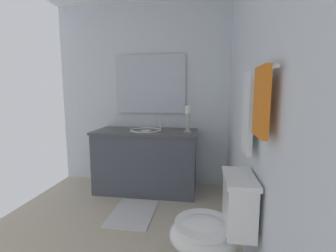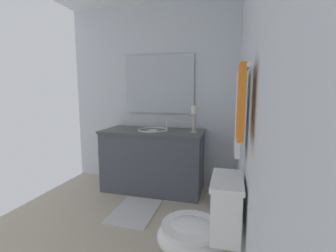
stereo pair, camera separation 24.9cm
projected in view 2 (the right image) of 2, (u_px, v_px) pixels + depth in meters
name	position (u px, v px, depth m)	size (l,w,h in m)	color
floor	(94.00, 246.00, 1.96)	(3.11, 2.38, 0.02)	beige
wall_back	(251.00, 100.00, 1.48)	(3.11, 0.04, 2.45)	silver
wall_left	(153.00, 96.00, 3.27)	(0.04, 2.38, 2.45)	silver
vanity_cabinet	(153.00, 160.00, 3.05)	(0.58, 1.31, 0.80)	#474C56
sink_basin	(153.00, 133.00, 3.00)	(0.40, 0.40, 0.24)	white
mirror	(159.00, 84.00, 3.18)	(0.02, 0.96, 0.79)	silver
candle_holder_tall	(194.00, 118.00, 2.79)	(0.09, 0.09, 0.32)	#B7B2A5
toilet	(201.00, 233.00, 1.51)	(0.39, 0.54, 0.75)	white
towel_bar	(245.00, 72.00, 1.27)	(0.02, 0.02, 0.68)	silver
towel_near_vanity	(238.00, 114.00, 1.47)	(0.23, 0.03, 0.53)	white
towel_center	(241.00, 102.00, 1.13)	(0.23, 0.03, 0.36)	orange
bath_mat	(135.00, 211.00, 2.51)	(0.60, 0.44, 0.02)	silver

